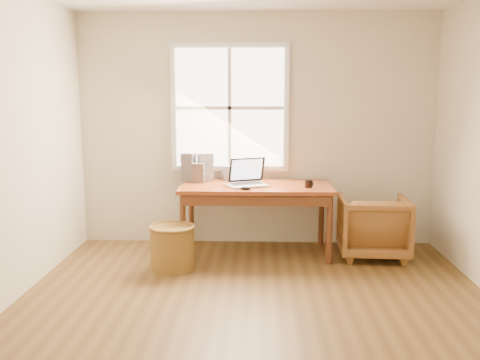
{
  "coord_description": "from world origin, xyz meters",
  "views": [
    {
      "loc": [
        0.02,
        -3.79,
        1.72
      ],
      "look_at": [
        -0.17,
        1.65,
        0.83
      ],
      "focal_mm": 40.0,
      "sensor_mm": 36.0,
      "label": 1
    }
  ],
  "objects_px": {
    "wicker_stool": "(172,248)",
    "coffee_mug": "(309,184)",
    "desk": "(256,187)",
    "laptop": "(246,173)",
    "cd_stack_a": "(205,167)",
    "armchair": "(373,227)"
  },
  "relations": [
    {
      "from": "desk",
      "to": "wicker_stool",
      "type": "relative_size",
      "value": 3.76
    },
    {
      "from": "armchair",
      "to": "laptop",
      "type": "xyz_separation_m",
      "value": [
        -1.33,
        -0.01,
        0.57
      ]
    },
    {
      "from": "wicker_stool",
      "to": "laptop",
      "type": "height_order",
      "value": "laptop"
    },
    {
      "from": "coffee_mug",
      "to": "laptop",
      "type": "bearing_deg",
      "value": 166.59
    },
    {
      "from": "armchair",
      "to": "cd_stack_a",
      "type": "xyz_separation_m",
      "value": [
        -1.8,
        0.35,
        0.58
      ]
    },
    {
      "from": "desk",
      "to": "wicker_stool",
      "type": "bearing_deg",
      "value": -145.89
    },
    {
      "from": "wicker_stool",
      "to": "coffee_mug",
      "type": "bearing_deg",
      "value": 16.94
    },
    {
      "from": "armchair",
      "to": "laptop",
      "type": "height_order",
      "value": "laptop"
    },
    {
      "from": "laptop",
      "to": "cd_stack_a",
      "type": "height_order",
      "value": "cd_stack_a"
    },
    {
      "from": "wicker_stool",
      "to": "coffee_mug",
      "type": "height_order",
      "value": "coffee_mug"
    },
    {
      "from": "wicker_stool",
      "to": "laptop",
      "type": "xyz_separation_m",
      "value": [
        0.72,
        0.46,
        0.68
      ]
    },
    {
      "from": "armchair",
      "to": "coffee_mug",
      "type": "xyz_separation_m",
      "value": [
        -0.69,
        -0.06,
        0.47
      ]
    },
    {
      "from": "desk",
      "to": "laptop",
      "type": "relative_size",
      "value": 3.98
    },
    {
      "from": "laptop",
      "to": "armchair",
      "type": "bearing_deg",
      "value": -23.91
    },
    {
      "from": "desk",
      "to": "coffee_mug",
      "type": "height_order",
      "value": "coffee_mug"
    },
    {
      "from": "desk",
      "to": "armchair",
      "type": "bearing_deg",
      "value": -3.67
    },
    {
      "from": "wicker_stool",
      "to": "coffee_mug",
      "type": "relative_size",
      "value": 5.11
    },
    {
      "from": "wicker_stool",
      "to": "coffee_mug",
      "type": "xyz_separation_m",
      "value": [
        1.36,
        0.41,
        0.58
      ]
    },
    {
      "from": "desk",
      "to": "laptop",
      "type": "xyz_separation_m",
      "value": [
        -0.1,
        -0.09,
        0.16
      ]
    },
    {
      "from": "desk",
      "to": "coffee_mug",
      "type": "bearing_deg",
      "value": -14.48
    },
    {
      "from": "wicker_stool",
      "to": "cd_stack_a",
      "type": "relative_size",
      "value": 1.37
    },
    {
      "from": "coffee_mug",
      "to": "cd_stack_a",
      "type": "distance_m",
      "value": 1.19
    }
  ]
}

